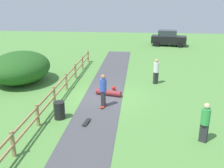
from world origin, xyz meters
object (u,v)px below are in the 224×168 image
Objects in this scene: bush_large at (20,67)px; bystander_green at (205,121)px; skater_riding at (103,89)px; bystander_white at (156,70)px; skater_fallen at (109,92)px; parked_car_black at (168,38)px; skateboard_loose at (87,122)px; trash_bin at (59,110)px.

bush_large is 13.22m from bystander_green.
bystander_white is (3.15, 4.44, -0.07)m from skater_riding.
bystander_green reaches higher than skater_fallen.
skater_riding is at bearing -105.74° from parked_car_black.
parked_car_black is (6.05, 21.66, 0.87)m from skateboard_loose.
skater_riding reaches higher than trash_bin.
trash_bin is at bearing 163.67° from skateboard_loose.
bystander_white is 15.28m from parked_car_black.
bystander_white is (-1.60, 7.68, 0.01)m from bystander_green.
trash_bin is 0.20× the size of parked_car_black.
skater_riding is 20.30m from parked_car_black.
trash_bin is 4.11m from skater_fallen.
skater_riding reaches higher than bystander_green.
bush_large is at bearing 129.06° from trash_bin.
bystander_green is 7.85m from bystander_white.
skateboard_loose is at bearing -16.33° from trash_bin.
trash_bin is 2.71m from skater_riding.
skater_riding is at bearing 75.68° from skateboard_loose.
bystander_white reaches higher than bystander_green.
skater_riding is 5.76m from bystander_green.
bystander_white is at bearing 49.87° from trash_bin.
skater_fallen is 18.55m from parked_car_black.
parked_car_black is at bearing 73.09° from skater_fallen.
bush_large is 5.42× the size of trash_bin.
bush_large is at bearing -127.18° from parked_car_black.
skater_riding is at bearing 39.94° from trash_bin.
parked_car_black is (0.75, 22.78, -0.03)m from bystander_green.
bush_large is 2.60× the size of skater_riding.
skateboard_loose is 0.46× the size of bystander_white.
parked_car_black is (7.53, 21.23, 0.51)m from trash_bin.
skater_fallen is 0.91× the size of bystander_white.
bystander_green is 0.99× the size of bystander_white.
bush_large reaches higher than skater_riding.
bystander_white is (3.69, 6.56, 0.91)m from skateboard_loose.
bystander_white is at bearing 40.92° from skater_fallen.
skateboard_loose is (-0.54, -2.12, -0.98)m from skater_riding.
trash_bin is 1.10× the size of skateboard_loose.
skateboard_loose is at bearing -104.32° from skater_riding.
skater_fallen is at bearing 80.49° from skateboard_loose.
trash_bin is at bearing -140.06° from skater_riding.
bystander_green is at bearing -47.47° from skater_fallen.
skater_fallen is (6.57, -1.96, -0.91)m from bush_large.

